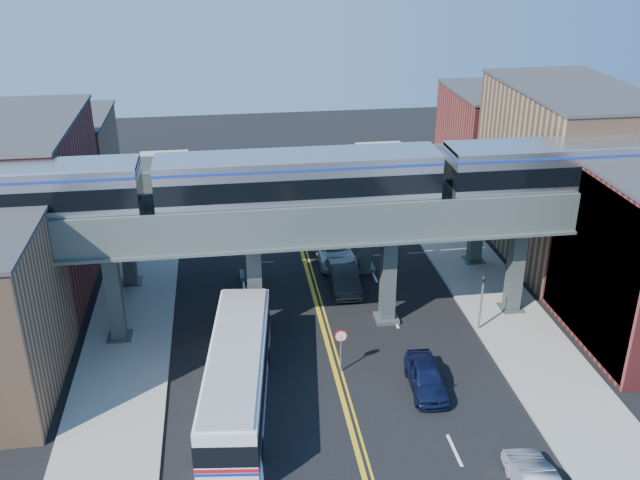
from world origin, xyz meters
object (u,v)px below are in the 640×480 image
at_px(stop_sign, 341,344).
at_px(car_lane_d, 328,238).
at_px(traffic_signal, 482,297).
at_px(transit_bus, 238,377).
at_px(car_lane_c, 334,252).
at_px(car_lane_a, 426,377).
at_px(transit_train, 299,181).
at_px(car_lane_b, 344,277).

xyz_separation_m(stop_sign, car_lane_d, (1.73, 15.89, -0.93)).
distance_m(traffic_signal, transit_bus, 15.39).
bearing_deg(car_lane_c, traffic_signal, -59.03).
bearing_deg(traffic_signal, car_lane_c, 123.93).
relative_size(stop_sign, traffic_signal, 0.64).
distance_m(traffic_signal, car_lane_a, 7.20).
relative_size(transit_train, car_lane_b, 9.67).
xyz_separation_m(stop_sign, car_lane_c, (1.82, 13.52, -0.99)).
distance_m(traffic_signal, car_lane_c, 12.77).
bearing_deg(car_lane_a, stop_sign, 155.68).
distance_m(transit_train, car_lane_a, 12.59).
relative_size(traffic_signal, car_lane_b, 0.82).
relative_size(car_lane_b, car_lane_c, 0.90).
bearing_deg(car_lane_d, car_lane_b, -87.51).
height_order(stop_sign, car_lane_c, stop_sign).
xyz_separation_m(transit_bus, car_lane_b, (7.41, 11.57, -0.84)).
xyz_separation_m(traffic_signal, car_lane_b, (-7.09, 6.44, -1.48)).
distance_m(transit_train, stop_sign, 9.20).
xyz_separation_m(transit_train, stop_sign, (1.62, -5.00, -7.55)).
relative_size(stop_sign, transit_bus, 0.21).
height_order(car_lane_b, car_lane_c, car_lane_b).
distance_m(transit_bus, car_lane_b, 13.77).
distance_m(transit_bus, car_lane_d, 19.47).
relative_size(transit_train, traffic_signal, 11.79).
bearing_deg(car_lane_a, traffic_signal, 51.19).
bearing_deg(transit_bus, car_lane_c, -18.81).
distance_m(stop_sign, car_lane_d, 16.02).
relative_size(car_lane_b, car_lane_d, 0.87).
height_order(transit_train, car_lane_b, transit_train).
relative_size(transit_train, car_lane_c, 8.72).
bearing_deg(transit_train, transit_bus, -119.21).
relative_size(car_lane_a, car_lane_c, 0.80).
bearing_deg(car_lane_c, transit_bus, -118.34).
relative_size(transit_train, transit_bus, 3.78).
bearing_deg(stop_sign, car_lane_b, 79.13).
distance_m(car_lane_b, car_lane_c, 4.08).
relative_size(transit_train, car_lane_d, 8.43).
bearing_deg(transit_bus, car_lane_a, -83.86).
relative_size(transit_bus, car_lane_a, 2.88).
height_order(car_lane_c, car_lane_d, car_lane_d).
height_order(traffic_signal, car_lane_d, traffic_signal).
xyz_separation_m(stop_sign, traffic_signal, (8.90, 3.00, 0.54)).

